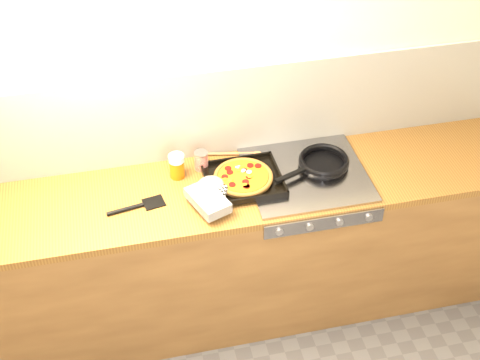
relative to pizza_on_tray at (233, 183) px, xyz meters
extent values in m
plane|color=beige|center=(-0.06, 0.33, 0.31)|extent=(3.20, 0.00, 3.20)
cube|color=white|center=(-0.06, 0.31, 0.21)|extent=(3.20, 0.02, 0.50)
cube|color=olive|center=(-0.06, 0.03, -0.51)|extent=(3.20, 0.60, 0.86)
cube|color=brown|center=(-0.06, 0.03, -0.06)|extent=(3.20, 0.60, 0.04)
cube|color=gray|center=(0.39, -0.27, -0.09)|extent=(0.60, 0.03, 0.08)
cylinder|color=#A5A5AA|center=(0.16, -0.29, -0.09)|extent=(0.04, 0.02, 0.04)
cylinder|color=#A5A5AA|center=(0.31, -0.29, -0.09)|extent=(0.04, 0.02, 0.04)
cylinder|color=#A5A5AA|center=(0.46, -0.29, -0.09)|extent=(0.04, 0.02, 0.04)
cylinder|color=#A5A5AA|center=(0.61, -0.29, -0.09)|extent=(0.04, 0.02, 0.04)
cube|color=gray|center=(0.39, 0.03, -0.04)|extent=(0.60, 0.56, 0.02)
cube|color=black|center=(0.06, 0.03, -0.02)|extent=(0.39, 0.34, 0.01)
cube|color=black|center=(0.06, 0.19, -0.01)|extent=(0.38, 0.02, 0.02)
cube|color=black|center=(0.06, -0.13, -0.01)|extent=(0.38, 0.02, 0.02)
cube|color=black|center=(0.24, 0.04, -0.01)|extent=(0.02, 0.33, 0.02)
cube|color=black|center=(-0.13, 0.03, -0.01)|extent=(0.02, 0.33, 0.02)
cylinder|color=olive|center=(0.06, 0.03, -0.01)|extent=(0.29, 0.29, 0.02)
torus|color=olive|center=(0.06, 0.03, 0.00)|extent=(0.30, 0.30, 0.02)
cylinder|color=orange|center=(0.06, 0.03, 0.01)|extent=(0.26, 0.26, 0.01)
cylinder|color=maroon|center=(0.08, 0.02, 0.01)|extent=(0.03, 0.03, 0.00)
cylinder|color=maroon|center=(0.00, 0.10, 0.01)|extent=(0.03, 0.03, 0.00)
cylinder|color=maroon|center=(0.05, -0.05, 0.01)|extent=(0.03, 0.03, 0.00)
cylinder|color=maroon|center=(-0.03, 0.04, 0.01)|extent=(0.03, 0.03, 0.00)
cylinder|color=maroon|center=(0.11, 0.10, 0.01)|extent=(0.03, 0.03, 0.00)
cylinder|color=maroon|center=(0.07, 0.07, 0.01)|extent=(0.03, 0.03, 0.00)
cylinder|color=maroon|center=(-0.01, -0.02, 0.01)|extent=(0.03, 0.03, 0.00)
cylinder|color=maroon|center=(0.15, 0.09, 0.01)|extent=(0.03, 0.03, 0.00)
cylinder|color=maroon|center=(0.06, -0.05, 0.01)|extent=(0.03, 0.03, 0.00)
cylinder|color=maroon|center=(0.06, -0.02, 0.01)|extent=(0.03, 0.03, 0.00)
cylinder|color=maroon|center=(0.00, 0.07, 0.01)|extent=(0.03, 0.03, 0.00)
ellipsoid|color=gold|center=(-0.01, 0.02, 0.01)|extent=(0.03, 0.02, 0.01)
ellipsoid|color=gold|center=(-0.04, 0.02, 0.01)|extent=(0.03, 0.02, 0.01)
ellipsoid|color=gold|center=(0.05, 0.08, 0.01)|extent=(0.03, 0.02, 0.01)
ellipsoid|color=gold|center=(0.04, 0.11, 0.01)|extent=(0.03, 0.02, 0.01)
ellipsoid|color=gold|center=(0.05, -0.04, 0.01)|extent=(0.03, 0.02, 0.01)
ellipsoid|color=gold|center=(0.09, 0.02, 0.01)|extent=(0.03, 0.02, 0.01)
ellipsoid|color=gold|center=(0.08, 0.03, 0.01)|extent=(0.03, 0.02, 0.01)
ellipsoid|color=gold|center=(-0.01, 0.01, 0.01)|extent=(0.03, 0.02, 0.01)
ellipsoid|color=gold|center=(0.06, 0.10, 0.01)|extent=(0.03, 0.02, 0.01)
ellipsoid|color=silver|center=(0.05, 0.11, 0.01)|extent=(0.03, 0.03, 0.01)
ellipsoid|color=silver|center=(0.07, 0.07, 0.01)|extent=(0.03, 0.03, 0.01)
ellipsoid|color=silver|center=(0.09, 0.05, 0.01)|extent=(0.03, 0.03, 0.01)
cube|color=black|center=(-0.15, -0.11, 0.01)|extent=(0.21, 0.26, 0.05)
ellipsoid|color=black|center=(-0.11, 0.00, 0.01)|extent=(0.14, 0.14, 0.05)
cylinder|color=black|center=(-0.08, -0.08, 0.01)|extent=(0.08, 0.11, 0.05)
cylinder|color=black|center=(0.49, 0.07, -0.02)|extent=(0.31, 0.31, 0.01)
torus|color=black|center=(0.49, 0.07, 0.00)|extent=(0.34, 0.34, 0.03)
cube|color=black|center=(0.30, -0.01, 0.01)|extent=(0.18, 0.09, 0.02)
cylinder|color=#A30F0D|center=(-0.12, 0.20, 0.01)|extent=(0.07, 0.07, 0.09)
cylinder|color=#B2B2B7|center=(-0.12, 0.20, 0.06)|extent=(0.07, 0.07, 0.01)
cylinder|color=#B2B2B7|center=(-0.12, 0.20, -0.04)|extent=(0.07, 0.07, 0.01)
cylinder|color=orange|center=(-0.25, 0.16, 0.01)|extent=(0.09, 0.09, 0.10)
cylinder|color=silver|center=(-0.25, 0.16, 0.07)|extent=(0.09, 0.09, 0.03)
cylinder|color=#976340|center=(0.05, 0.27, -0.03)|extent=(0.26, 0.07, 0.02)
ellipsoid|color=#976340|center=(0.18, 0.24, -0.03)|extent=(0.07, 0.05, 0.02)
cube|color=black|center=(-0.40, -0.01, -0.04)|extent=(0.11, 0.10, 0.01)
cylinder|color=black|center=(-0.54, -0.04, -0.03)|extent=(0.18, 0.05, 0.02)
camera|label=1|loc=(-0.52, -2.46, 2.13)|focal=50.00mm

